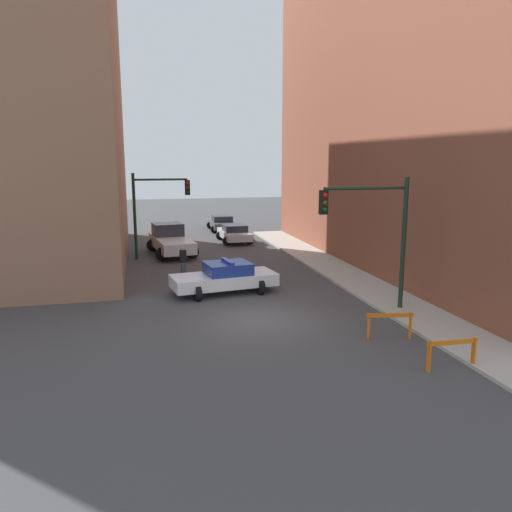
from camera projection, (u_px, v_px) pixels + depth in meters
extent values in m
plane|color=#424244|center=(258.00, 320.00, 18.94)|extent=(120.00, 120.00, 0.00)
cube|color=#B2ADA3|center=(405.00, 307.00, 20.35)|extent=(2.40, 44.00, 0.12)
cube|color=brown|center=(457.00, 90.00, 27.79)|extent=(12.00, 28.00, 19.56)
cylinder|color=black|center=(403.00, 244.00, 19.66)|extent=(0.18, 0.18, 5.20)
cylinder|color=black|center=(366.00, 188.00, 18.85)|extent=(3.40, 0.12, 0.12)
cube|color=black|center=(324.00, 202.00, 18.56)|extent=(0.30, 0.22, 0.90)
sphere|color=red|center=(325.00, 195.00, 18.36)|extent=(0.18, 0.18, 0.18)
sphere|color=#4C3D0C|center=(325.00, 203.00, 18.42)|extent=(0.18, 0.18, 0.18)
sphere|color=#0C4219|center=(325.00, 210.00, 18.47)|extent=(0.18, 0.18, 0.18)
cylinder|color=black|center=(135.00, 217.00, 29.93)|extent=(0.18, 0.18, 5.20)
cylinder|color=black|center=(160.00, 180.00, 29.88)|extent=(3.20, 0.12, 0.12)
cube|color=black|center=(187.00, 188.00, 30.34)|extent=(0.30, 0.22, 0.90)
sphere|color=red|center=(188.00, 183.00, 30.15)|extent=(0.18, 0.18, 0.18)
sphere|color=#4C3D0C|center=(188.00, 188.00, 30.20)|extent=(0.18, 0.18, 0.18)
sphere|color=#0C4219|center=(188.00, 192.00, 30.26)|extent=(0.18, 0.18, 0.18)
cube|color=white|center=(224.00, 280.00, 22.65)|extent=(4.91, 2.49, 0.55)
cube|color=navy|center=(228.00, 268.00, 22.61)|extent=(2.18, 1.89, 0.52)
cylinder|color=black|center=(198.00, 294.00, 21.40)|extent=(0.31, 0.68, 0.66)
cylinder|color=black|center=(188.00, 284.00, 22.95)|extent=(0.31, 0.68, 0.66)
cylinder|color=black|center=(261.00, 287.00, 22.45)|extent=(0.31, 0.68, 0.66)
cylinder|color=black|center=(247.00, 279.00, 24.00)|extent=(0.31, 0.68, 0.66)
cube|color=#2633BF|center=(228.00, 261.00, 22.55)|extent=(0.39, 1.40, 0.12)
cube|color=silver|center=(171.00, 243.00, 31.68)|extent=(2.69, 5.62, 0.70)
cube|color=#2D333D|center=(168.00, 229.00, 32.53)|extent=(2.05, 1.95, 0.80)
cylinder|color=black|center=(153.00, 245.00, 32.96)|extent=(0.83, 0.36, 0.80)
cylinder|color=black|center=(180.00, 244.00, 33.61)|extent=(0.83, 0.36, 0.80)
cylinder|color=black|center=(162.00, 254.00, 29.89)|extent=(0.83, 0.36, 0.80)
cylinder|color=black|center=(192.00, 252.00, 30.54)|extent=(0.83, 0.36, 0.80)
cube|color=silver|center=(234.00, 234.00, 36.61)|extent=(1.87, 4.33, 0.52)
cube|color=#232833|center=(235.00, 228.00, 36.36)|extent=(1.62, 1.83, 0.48)
cylinder|color=black|center=(220.00, 236.00, 37.73)|extent=(0.62, 0.23, 0.62)
cylinder|color=black|center=(241.00, 235.00, 38.13)|extent=(0.62, 0.23, 0.62)
cylinder|color=black|center=(227.00, 241.00, 35.19)|extent=(0.62, 0.23, 0.62)
cylinder|color=black|center=(250.00, 240.00, 35.60)|extent=(0.62, 0.23, 0.62)
cube|color=#474C51|center=(222.00, 224.00, 42.47)|extent=(1.89, 4.34, 0.52)
cube|color=#232833|center=(222.00, 218.00, 42.21)|extent=(1.62, 1.84, 0.48)
cylinder|color=black|center=(210.00, 225.00, 43.62)|extent=(0.62, 0.23, 0.62)
cylinder|color=black|center=(229.00, 225.00, 43.97)|extent=(0.62, 0.23, 0.62)
cylinder|color=black|center=(214.00, 229.00, 41.06)|extent=(0.62, 0.23, 0.62)
cylinder|color=black|center=(234.00, 229.00, 41.41)|extent=(0.62, 0.23, 0.62)
cylinder|color=#474C66|center=(183.00, 270.00, 25.55)|extent=(0.32, 0.32, 0.82)
cylinder|color=black|center=(183.00, 256.00, 25.42)|extent=(0.42, 0.42, 0.62)
sphere|color=tan|center=(183.00, 248.00, 25.34)|extent=(0.25, 0.25, 0.22)
cube|color=orange|center=(452.00, 342.00, 14.32)|extent=(1.60, 0.09, 0.14)
cube|color=orange|center=(429.00, 357.00, 14.24)|extent=(0.05, 0.16, 0.90)
cube|color=orange|center=(474.00, 353.00, 14.54)|extent=(0.05, 0.16, 0.90)
cube|color=orange|center=(390.00, 315.00, 16.80)|extent=(1.58, 0.36, 0.14)
cube|color=orange|center=(368.00, 326.00, 16.84)|extent=(0.08, 0.17, 0.90)
cube|color=orange|center=(410.00, 326.00, 16.90)|extent=(0.08, 0.17, 0.90)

